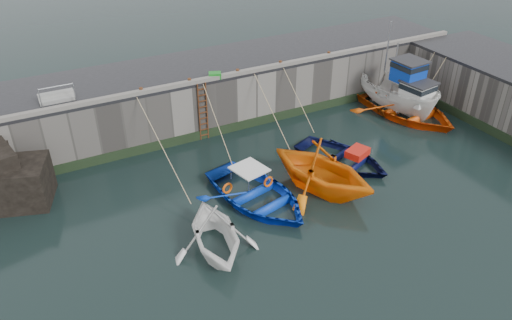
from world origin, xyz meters
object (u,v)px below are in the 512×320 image
bollard_e (329,54)px  fish_crate (215,75)px  bollard_d (280,63)px  bollard_a (141,90)px  boat_far_white (397,94)px  ladder (203,112)px  boat_near_blue (257,201)px  bollard_b (189,81)px  boat_near_white (216,249)px  boat_near_blacktrim (320,189)px  bollard_c (238,72)px  boat_far_orange (406,108)px  boat_near_navy (341,163)px

bollard_e → fish_crate: bearing=179.6°
fish_crate → bollard_d: (3.88, -0.05, -0.01)m
bollard_a → boat_far_white: bearing=-9.0°
ladder → fish_crate: 1.99m
boat_near_blue → fish_crate: fish_crate is taller
ladder → boat_far_white: (11.50, -1.95, -0.60)m
bollard_b → bollard_d: 5.30m
boat_near_white → fish_crate: 10.08m
boat_near_blacktrim → bollard_d: (1.95, 7.14, 3.30)m
bollard_c → bollard_e: (5.80, 0.00, 0.00)m
boat_far_orange → bollard_e: 5.52m
bollard_c → ladder: bearing=-171.3°
bollard_d → boat_far_orange: bearing=-25.2°
bollard_c → boat_near_white: bearing=-121.2°
boat_near_blue → bollard_a: bearing=100.1°
boat_far_white → bollard_b: (-12.00, 2.29, 2.31)m
bollard_b → bollard_c: same height
boat_near_navy → bollard_e: bollard_e is taller
boat_far_white → bollard_b: 12.44m
ladder → boat_near_blacktrim: ladder is taller
fish_crate → bollard_b: bearing=-155.2°
boat_near_navy → bollard_e: 7.26m
boat_near_blacktrim → bollard_a: (-5.85, 7.14, 3.30)m
ladder → boat_near_blacktrim: (2.85, -6.81, -1.59)m
ladder → boat_near_blacktrim: 7.55m
bollard_c → fish_crate: bearing=177.8°
boat_near_blacktrim → bollard_a: 9.81m
boat_near_navy → bollard_c: (-2.85, 5.76, 3.30)m
boat_far_orange → boat_far_white: bearing=81.4°
boat_near_navy → boat_far_orange: boat_far_orange is taller
boat_near_white → ladder: bearing=79.1°
ladder → boat_far_white: 11.68m
boat_near_white → bollard_a: bearing=99.0°
boat_near_blacktrim → boat_near_navy: (2.20, 1.38, 0.00)m
fish_crate → bollard_b: 1.42m
boat_near_white → bollard_c: bollard_c is taller
ladder → boat_near_blue: bearing=-91.4°
boat_near_blue → boat_far_orange: boat_far_orange is taller
boat_near_blacktrim → boat_near_blue: bearing=149.3°
fish_crate → bollard_e: 7.08m
bollard_a → boat_near_blacktrim: bearing=-50.7°
fish_crate → boat_near_blacktrim: bearing=-52.1°
boat_near_white → bollard_b: bollard_b is taller
boat_near_white → bollard_d: size_ratio=14.84×
ladder → bollard_e: bearing=2.4°
boat_near_white → boat_near_blacktrim: boat_near_blacktrim is taller
boat_near_navy → boat_near_white: bearing=177.6°
boat_near_blue → boat_near_blacktrim: boat_near_blacktrim is taller
boat_near_navy → bollard_c: 7.23m
bollard_a → bollard_c: size_ratio=1.00×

